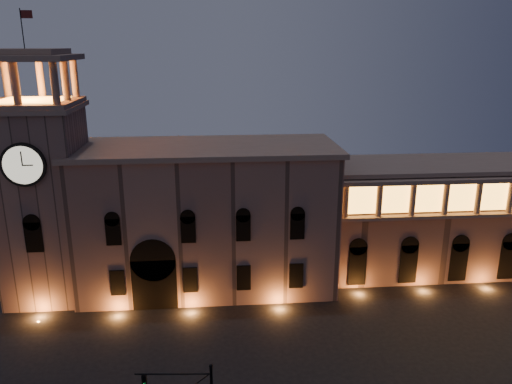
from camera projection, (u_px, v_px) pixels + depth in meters
government_building at (207, 217)px, 60.21m from camera, size 30.80×12.80×17.60m
clock_tower at (43, 194)px, 56.72m from camera, size 9.80×9.80×32.40m
colonnade_wing at (468, 215)px, 65.34m from camera, size 40.60×11.50×14.50m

